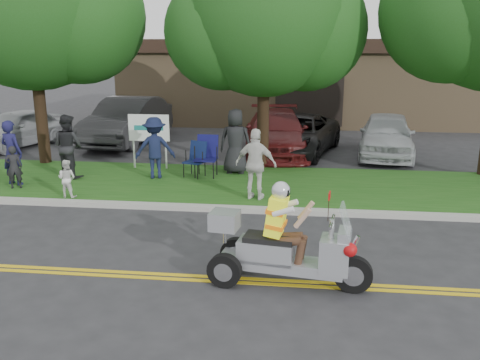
# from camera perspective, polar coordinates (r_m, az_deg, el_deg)

# --- Properties ---
(ground) EXTENTS (120.00, 120.00, 0.00)m
(ground) POSITION_cam_1_polar(r_m,az_deg,el_deg) (9.11, -4.05, -9.61)
(ground) COLOR #28282B
(ground) RESTS_ON ground
(centerline_near) EXTENTS (60.00, 0.10, 0.01)m
(centerline_near) POSITION_cam_1_polar(r_m,az_deg,el_deg) (8.59, -4.78, -11.16)
(centerline_near) COLOR gold
(centerline_near) RESTS_ON ground
(centerline_far) EXTENTS (60.00, 0.10, 0.01)m
(centerline_far) POSITION_cam_1_polar(r_m,az_deg,el_deg) (8.73, -4.57, -10.71)
(centerline_far) COLOR gold
(centerline_far) RESTS_ON ground
(curb) EXTENTS (60.00, 0.25, 0.12)m
(curb) POSITION_cam_1_polar(r_m,az_deg,el_deg) (11.89, -1.35, -3.26)
(curb) COLOR #A8A89E
(curb) RESTS_ON ground
(grass_verge) EXTENTS (60.00, 4.00, 0.10)m
(grass_verge) POSITION_cam_1_polar(r_m,az_deg,el_deg) (13.93, -0.12, -0.52)
(grass_verge) COLOR #1A4E14
(grass_verge) RESTS_ON ground
(commercial_building) EXTENTS (18.00, 8.20, 4.00)m
(commercial_building) POSITION_cam_1_polar(r_m,az_deg,el_deg) (27.16, 7.69, 11.15)
(commercial_building) COLOR #9E7F5B
(commercial_building) RESTS_ON ground
(tree_left) EXTENTS (6.62, 5.40, 7.78)m
(tree_left) POSITION_cam_1_polar(r_m,az_deg,el_deg) (17.19, -22.27, 17.51)
(tree_left) COLOR #332114
(tree_left) RESTS_ON ground
(tree_mid) EXTENTS (5.88, 4.80, 7.05)m
(tree_mid) POSITION_cam_1_polar(r_m,az_deg,el_deg) (15.41, 2.96, 17.41)
(tree_mid) COLOR #332114
(tree_mid) RESTS_ON ground
(business_sign) EXTENTS (1.25, 0.06, 1.75)m
(business_sign) POSITION_cam_1_polar(r_m,az_deg,el_deg) (15.60, -10.18, 5.46)
(business_sign) COLOR silver
(business_sign) RESTS_ON ground
(trike_scooter) EXTENTS (2.64, 1.01, 1.73)m
(trike_scooter) POSITION_cam_1_polar(r_m,az_deg,el_deg) (8.26, 4.70, -7.73)
(trike_scooter) COLOR black
(trike_scooter) RESTS_ON ground
(lawn_chair_a) EXTENTS (0.68, 0.69, 1.00)m
(lawn_chair_a) POSITION_cam_1_polar(r_m,az_deg,el_deg) (14.59, -4.93, 2.62)
(lawn_chair_a) COLOR black
(lawn_chair_a) RESTS_ON grass_verge
(lawn_chair_b) EXTENTS (0.64, 0.66, 1.17)m
(lawn_chair_b) POSITION_cam_1_polar(r_m,az_deg,el_deg) (14.61, -3.75, 3.04)
(lawn_chair_b) COLOR black
(lawn_chair_b) RESTS_ON grass_verge
(spectator_adult_left) EXTENTS (0.72, 0.57, 1.75)m
(spectator_adult_left) POSITION_cam_1_polar(r_m,az_deg,el_deg) (14.90, -24.25, 2.82)
(spectator_adult_left) COLOR #191844
(spectator_adult_left) RESTS_ON grass_verge
(spectator_adult_mid) EXTENTS (1.06, 0.95, 1.80)m
(spectator_adult_mid) POSITION_cam_1_polar(r_m,az_deg,el_deg) (15.13, -18.73, 3.62)
(spectator_adult_mid) COLOR black
(spectator_adult_mid) RESTS_ON grass_verge
(spectator_adult_right) EXTENTS (1.08, 0.61, 1.74)m
(spectator_adult_right) POSITION_cam_1_polar(r_m,az_deg,el_deg) (12.28, 1.80, 1.77)
(spectator_adult_right) COLOR silver
(spectator_adult_right) RESTS_ON grass_verge
(spectator_chair_a) EXTENTS (1.24, 0.90, 1.73)m
(spectator_chair_a) POSITION_cam_1_polar(r_m,az_deg,el_deg) (14.47, -9.54, 3.59)
(spectator_chair_a) COLOR #141B39
(spectator_chair_a) RESTS_ON grass_verge
(spectator_chair_b) EXTENTS (0.93, 0.61, 1.90)m
(spectator_chair_b) POSITION_cam_1_polar(r_m,az_deg,el_deg) (14.80, -0.51, 4.38)
(spectator_chair_b) COLOR black
(spectator_chair_b) RESTS_ON grass_verge
(child_left) EXTENTS (0.49, 0.42, 1.13)m
(child_left) POSITION_cam_1_polar(r_m,az_deg,el_deg) (14.55, -24.05, 1.33)
(child_left) COLOR black
(child_left) RESTS_ON grass_verge
(child_right) EXTENTS (0.50, 0.41, 0.95)m
(child_right) POSITION_cam_1_polar(r_m,az_deg,el_deg) (13.24, -18.88, 0.17)
(child_right) COLOR silver
(child_right) RESTS_ON grass_verge
(parked_car_far_left) EXTENTS (2.69, 4.46, 1.42)m
(parked_car_far_left) POSITION_cam_1_polar(r_m,az_deg,el_deg) (21.02, -23.76, 5.35)
(parked_car_far_left) COLOR #9A9CA1
(parked_car_far_left) RESTS_ON ground
(parked_car_left) EXTENTS (2.31, 5.52, 1.77)m
(parked_car_left) POSITION_cam_1_polar(r_m,az_deg,el_deg) (20.46, -12.51, 6.53)
(parked_car_left) COLOR #2B2B2D
(parked_car_left) RESTS_ON ground
(parked_car_mid) EXTENTS (3.52, 5.41, 1.38)m
(parked_car_mid) POSITION_cam_1_polar(r_m,az_deg,el_deg) (18.09, 6.33, 5.08)
(parked_car_mid) COLOR black
(parked_car_mid) RESTS_ON ground
(parked_car_right) EXTENTS (2.58, 5.41, 1.52)m
(parked_car_right) POSITION_cam_1_polar(r_m,az_deg,el_deg) (18.02, 4.10, 5.32)
(parked_car_right) COLOR #541314
(parked_car_right) RESTS_ON ground
(parked_car_far_right) EXTENTS (2.42, 4.64, 1.51)m
(parked_car_far_right) POSITION_cam_1_polar(r_m,az_deg,el_deg) (18.29, 16.15, 4.89)
(parked_car_far_right) COLOR #B6B9BD
(parked_car_far_right) RESTS_ON ground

